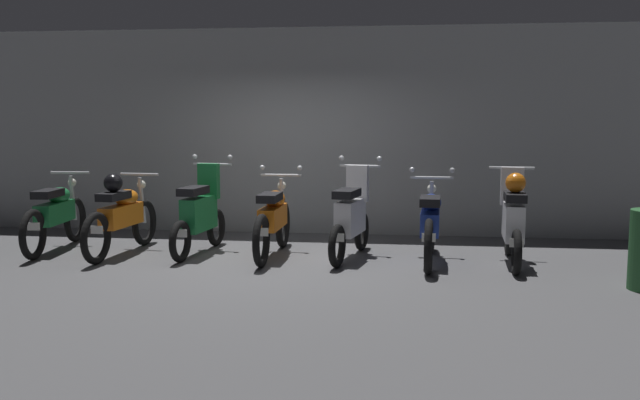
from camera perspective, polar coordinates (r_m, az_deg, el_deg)
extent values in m
plane|color=#4C4C4F|center=(8.75, -4.31, -5.09)|extent=(80.00, 80.00, 0.00)
cube|color=gray|center=(10.87, -1.92, 5.62)|extent=(16.00, 0.30, 3.15)
torus|color=black|center=(10.68, -19.41, -1.51)|extent=(0.13, 0.65, 0.65)
torus|color=black|center=(9.51, -22.44, -2.64)|extent=(0.13, 0.65, 0.65)
cube|color=#197238|center=(10.07, -20.89, -0.98)|extent=(0.27, 0.84, 0.28)
ellipsoid|color=#197238|center=(10.18, -20.58, 0.37)|extent=(0.29, 0.46, 0.22)
cube|color=black|center=(9.87, -21.39, 0.49)|extent=(0.27, 0.53, 0.10)
cylinder|color=#B7BABF|center=(10.51, -19.78, 2.13)|extent=(0.56, 0.07, 0.04)
cylinder|color=#B7BABF|center=(10.59, -19.59, 0.16)|extent=(0.07, 0.16, 0.65)
sphere|color=silver|center=(10.57, -19.64, 1.34)|extent=(0.12, 0.12, 0.12)
cube|color=white|center=(9.52, -22.40, -2.02)|extent=(0.16, 0.02, 0.10)
torus|color=black|center=(10.10, -14.19, -1.80)|extent=(0.15, 0.66, 0.65)
torus|color=black|center=(8.97, -17.87, -3.00)|extent=(0.15, 0.66, 0.65)
cube|color=orange|center=(9.50, -15.96, -1.23)|extent=(0.29, 0.85, 0.28)
ellipsoid|color=orange|center=(9.61, -15.56, 0.19)|extent=(0.30, 0.46, 0.22)
cube|color=black|center=(9.31, -16.54, 0.32)|extent=(0.29, 0.54, 0.10)
cylinder|color=#B7BABF|center=(9.93, -14.57, 2.06)|extent=(0.56, 0.09, 0.04)
cylinder|color=#B7BABF|center=(10.01, -14.37, -0.03)|extent=(0.07, 0.16, 0.65)
sphere|color=silver|center=(9.99, -14.41, 1.22)|extent=(0.12, 0.12, 0.12)
cube|color=white|center=(8.98, -17.81, -2.34)|extent=(0.16, 0.03, 0.10)
sphere|color=black|center=(9.29, -16.57, 1.36)|extent=(0.24, 0.24, 0.24)
torus|color=black|center=(9.86, -8.50, -2.22)|extent=(0.15, 0.54, 0.53)
torus|color=black|center=(8.83, -11.37, -3.35)|extent=(0.15, 0.54, 0.53)
cube|color=#197238|center=(9.30, -9.89, -1.11)|extent=(0.31, 0.76, 0.44)
cube|color=#197238|center=(9.57, -9.10, 1.54)|extent=(0.29, 0.15, 0.48)
cube|color=black|center=(9.12, -10.34, 0.74)|extent=(0.30, 0.55, 0.10)
cylinder|color=#B7BABF|center=(9.68, -8.80, 2.91)|extent=(0.56, 0.10, 0.04)
sphere|color=#B7BABF|center=(9.78, -10.22, 3.51)|extent=(0.07, 0.07, 0.07)
sphere|color=#B7BABF|center=(9.58, -7.38, 3.49)|extent=(0.07, 0.07, 0.07)
cylinder|color=#B7BABF|center=(9.76, -8.65, 0.18)|extent=(0.07, 0.15, 0.85)
sphere|color=silver|center=(9.73, -8.68, 2.05)|extent=(0.12, 0.12, 0.12)
cube|color=white|center=(8.83, -11.32, -2.68)|extent=(0.16, 0.03, 0.10)
torus|color=black|center=(9.66, -3.06, -1.99)|extent=(0.10, 0.65, 0.65)
torus|color=black|center=(8.41, -4.82, -3.34)|extent=(0.10, 0.65, 0.65)
cube|color=orange|center=(9.00, -3.89, -1.42)|extent=(0.24, 0.84, 0.28)
ellipsoid|color=orange|center=(9.12, -3.69, 0.09)|extent=(0.27, 0.45, 0.22)
cube|color=black|center=(8.79, -4.16, 0.22)|extent=(0.25, 0.53, 0.10)
cylinder|color=#B7BABF|center=(9.47, -3.21, 2.04)|extent=(0.56, 0.05, 0.04)
sphere|color=#B7BABF|center=(9.52, -4.75, 2.66)|extent=(0.07, 0.07, 0.07)
sphere|color=#B7BABF|center=(9.42, -1.66, 2.63)|extent=(0.07, 0.07, 0.07)
cylinder|color=#B7BABF|center=(9.56, -3.13, -0.14)|extent=(0.06, 0.16, 0.65)
sphere|color=silver|center=(9.54, -3.14, 1.17)|extent=(0.12, 0.12, 0.12)
cube|color=white|center=(8.41, -4.79, -2.63)|extent=(0.16, 0.02, 0.10)
torus|color=black|center=(9.45, 3.43, -2.55)|extent=(0.19, 0.54, 0.53)
torus|color=black|center=(8.36, 1.41, -3.78)|extent=(0.19, 0.54, 0.53)
cube|color=silver|center=(8.86, 2.49, -1.41)|extent=(0.36, 0.76, 0.44)
cube|color=silver|center=(9.15, 3.09, 1.37)|extent=(0.30, 0.17, 0.48)
cube|color=black|center=(8.67, 2.21, 0.54)|extent=(0.34, 0.56, 0.10)
cylinder|color=#B7BABF|center=(9.26, 3.32, 2.80)|extent=(0.56, 0.14, 0.04)
sphere|color=#B7BABF|center=(9.32, 1.78, 3.45)|extent=(0.07, 0.07, 0.07)
sphere|color=#B7BABF|center=(9.19, 4.89, 3.38)|extent=(0.07, 0.07, 0.07)
cylinder|color=#B7BABF|center=(9.35, 3.37, -0.05)|extent=(0.08, 0.16, 0.85)
sphere|color=silver|center=(9.32, 3.39, 1.90)|extent=(0.12, 0.12, 0.12)
cube|color=white|center=(8.37, 1.46, -3.08)|extent=(0.16, 0.04, 0.10)
torus|color=black|center=(9.38, 9.08, -2.33)|extent=(0.13, 0.65, 0.65)
torus|color=black|center=(8.10, 8.87, -3.78)|extent=(0.13, 0.65, 0.65)
cube|color=#1E389E|center=(8.71, 9.01, -1.77)|extent=(0.27, 0.84, 0.28)
ellipsoid|color=#1E389E|center=(8.83, 9.06, -0.21)|extent=(0.28, 0.45, 0.22)
cube|color=black|center=(8.49, 9.02, -0.09)|extent=(0.27, 0.53, 0.10)
cylinder|color=#B7BABF|center=(9.19, 9.15, 1.82)|extent=(0.56, 0.07, 0.04)
sphere|color=#B7BABF|center=(9.19, 7.54, 2.47)|extent=(0.07, 0.07, 0.07)
sphere|color=#B7BABF|center=(9.18, 10.79, 2.41)|extent=(0.07, 0.07, 0.07)
cylinder|color=#B7BABF|center=(9.28, 9.11, -0.43)|extent=(0.06, 0.16, 0.65)
sphere|color=silver|center=(9.26, 9.14, 0.92)|extent=(0.12, 0.12, 0.12)
cube|color=white|center=(8.11, 8.89, -3.06)|extent=(0.16, 0.02, 0.10)
torus|color=black|center=(9.43, 15.21, -2.81)|extent=(0.13, 0.53, 0.53)
torus|color=black|center=(8.30, 15.78, -4.13)|extent=(0.13, 0.53, 0.53)
cube|color=silver|center=(8.82, 15.53, -1.70)|extent=(0.27, 0.75, 0.44)
cube|color=silver|center=(9.11, 15.45, 1.11)|extent=(0.29, 0.14, 0.48)
cube|color=black|center=(8.62, 15.69, 0.25)|extent=(0.27, 0.53, 0.10)
cylinder|color=#B7BABF|center=(9.23, 15.42, 2.55)|extent=(0.56, 0.07, 0.04)
cylinder|color=#B7BABF|center=(9.32, 15.31, -0.31)|extent=(0.07, 0.15, 0.85)
sphere|color=silver|center=(9.29, 15.37, 1.65)|extent=(0.12, 0.12, 0.12)
cube|color=white|center=(8.30, 15.79, -3.42)|extent=(0.16, 0.02, 0.10)
sphere|color=orange|center=(8.60, 15.72, 1.37)|extent=(0.24, 0.24, 0.24)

